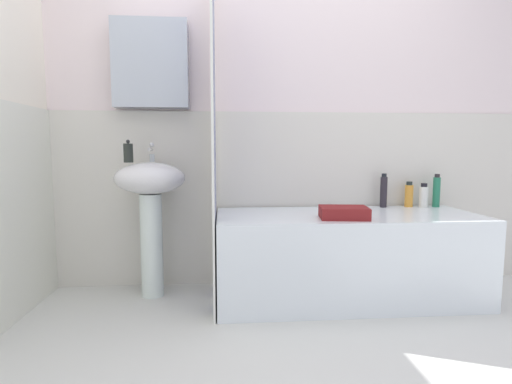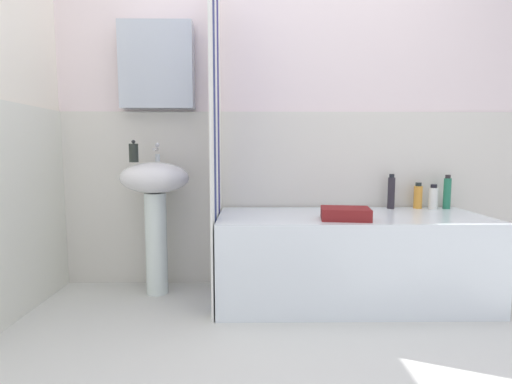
{
  "view_description": "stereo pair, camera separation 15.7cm",
  "coord_description": "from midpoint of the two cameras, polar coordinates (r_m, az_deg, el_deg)",
  "views": [
    {
      "loc": [
        -0.4,
        -1.51,
        0.94
      ],
      "look_at": [
        -0.21,
        0.74,
        0.7
      ],
      "focal_mm": 27.88,
      "sensor_mm": 36.0,
      "label": 1
    },
    {
      "loc": [
        -0.24,
        -1.52,
        0.94
      ],
      "look_at": [
        -0.21,
        0.74,
        0.7
      ],
      "focal_mm": 27.88,
      "sensor_mm": 36.0,
      "label": 2
    }
  ],
  "objects": [
    {
      "name": "wall_back_tiled",
      "position": [
        2.8,
        0.79,
        10.15
      ],
      "size": [
        3.6,
        0.18,
        2.4
      ],
      "color": "white",
      "rests_on": "ground_plane"
    },
    {
      "name": "sink",
      "position": [
        2.62,
        -16.59,
        -0.95
      ],
      "size": [
        0.44,
        0.34,
        0.86
      ],
      "color": "white",
      "rests_on": "ground_plane"
    },
    {
      "name": "faucet",
      "position": [
        2.68,
        -16.41,
        5.46
      ],
      "size": [
        0.03,
        0.12,
        0.12
      ],
      "color": "silver",
      "rests_on": "sink"
    },
    {
      "name": "soap_dispenser",
      "position": [
        2.61,
        -19.51,
        5.34
      ],
      "size": [
        0.06,
        0.06,
        0.14
      ],
      "color": "#262C26",
      "rests_on": "sink"
    },
    {
      "name": "bathtub",
      "position": [
        2.59,
        11.14,
        -9.02
      ],
      "size": [
        1.62,
        0.65,
        0.54
      ],
      "primitive_type": "cube",
      "color": "white",
      "rests_on": "ground_plane"
    },
    {
      "name": "shower_curtain",
      "position": [
        2.41,
        -7.93,
        7.42
      ],
      "size": [
        0.01,
        0.65,
        2.0
      ],
      "color": "white",
      "rests_on": "ground_plane"
    },
    {
      "name": "lotion_bottle",
      "position": [
        3.01,
        23.13,
        0.09
      ],
      "size": [
        0.05,
        0.05,
        0.23
      ],
      "color": "#247654",
      "rests_on": "bathtub"
    },
    {
      "name": "shampoo_bottle",
      "position": [
        2.96,
        21.53,
        -0.56
      ],
      "size": [
        0.06,
        0.06,
        0.17
      ],
      "color": "white",
      "rests_on": "bathtub"
    },
    {
      "name": "body_wash_bottle",
      "position": [
        2.95,
        19.69,
        -0.42
      ],
      "size": [
        0.06,
        0.06,
        0.18
      ],
      "color": "gold",
      "rests_on": "bathtub"
    },
    {
      "name": "conditioner_bottle",
      "position": [
        2.87,
        16.36,
        0.1
      ],
      "size": [
        0.05,
        0.05,
        0.24
      ],
      "color": "#2A262D",
      "rests_on": "bathtub"
    },
    {
      "name": "towel_folded",
      "position": [
        2.36,
        10.63,
        -2.93
      ],
      "size": [
        0.3,
        0.24,
        0.07
      ],
      "primitive_type": "cube",
      "rotation": [
        0.0,
        0.0,
        -0.13
      ],
      "color": "maroon",
      "rests_on": "bathtub"
    }
  ]
}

